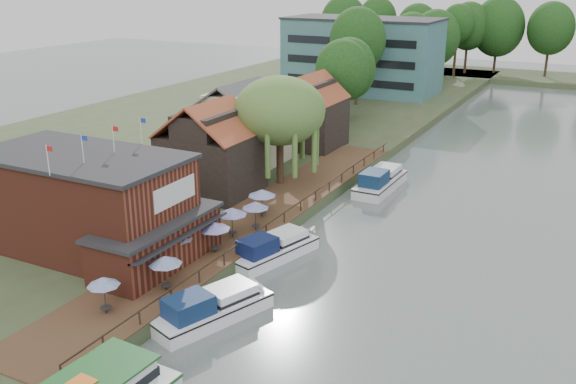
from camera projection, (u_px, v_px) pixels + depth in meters
The scene contains 26 objects.
ground at pixel (285, 302), 41.96m from camera, with size 260.00×260.00×0.00m, color #515E59.
land_bank at pixel (207, 132), 84.23m from camera, with size 50.00×140.00×1.00m, color #384728.
quay_deck at pixel (256, 217), 53.49m from camera, with size 6.00×50.00×0.10m, color #47301E.
quay_rail at pixel (287, 216), 52.59m from camera, with size 0.20×49.00×1.00m, color black, non-canonical shape.
pub at pixel (105, 206), 45.70m from camera, with size 20.00×11.00×7.30m, color maroon, non-canonical shape.
hotel_block at pixel (362, 55), 107.93m from camera, with size 25.40×12.40×12.30m, color #38666B, non-canonical shape.
cottage_a at pixel (211, 148), 58.53m from camera, with size 8.60×7.60×8.50m, color black, non-canonical shape.
cottage_b at pixel (240, 123), 68.22m from camera, with size 9.60×8.60×8.50m, color beige, non-canonical shape.
cottage_c at pixel (310, 111), 74.03m from camera, with size 7.60×7.60×8.50m, color black, non-canonical shape.
willow at pixel (280, 131), 60.44m from camera, with size 8.60×8.60×10.43m, color #476B2D, non-canonical shape.
umbrella_0 at pixel (105, 295), 38.08m from camera, with size 1.98×1.98×2.38m, color navy, non-canonical shape.
umbrella_1 at pixel (166, 273), 40.86m from camera, with size 2.21×2.21×2.38m, color navy, non-canonical shape.
umbrella_2 at pixel (179, 248), 44.56m from camera, with size 2.04×2.04×2.38m, color navy, non-canonical shape.
umbrella_3 at pixel (214, 237), 46.35m from camera, with size 2.43×2.43×2.38m, color navy, non-canonical shape.
umbrella_4 at pixel (232, 222), 49.09m from camera, with size 2.34×2.34×2.38m, color #1A1C93, non-canonical shape.
umbrella_5 at pixel (256, 216), 50.44m from camera, with size 2.14×2.14×2.38m, color navy, non-canonical shape.
umbrella_6 at pixel (262, 203), 53.21m from camera, with size 2.35×2.35×2.38m, color #1B3696, non-canonical shape.
cruiser_0 at pixel (212, 304), 39.45m from camera, with size 2.98×9.22×2.21m, color white, non-canonical shape.
cruiser_1 at pixel (274, 246), 47.95m from camera, with size 2.90×8.98×2.14m, color white, non-canonical shape.
cruiser_2 at pixel (381, 178), 63.15m from camera, with size 3.16×9.78×2.37m, color silver, non-canonical shape.
bank_tree_0 at pixel (342, 87), 80.04m from camera, with size 6.74×6.74×11.72m, color #143811, non-canonical shape.
bank_tree_1 at pixel (348, 78), 87.92m from camera, with size 7.41×7.41×11.14m, color #143811, non-canonical shape.
bank_tree_2 at pixel (357, 56), 96.61m from camera, with size 8.45×8.45×14.66m, color #143811, non-canonical shape.
bank_tree_3 at pixel (411, 49), 113.28m from camera, with size 8.19×8.19×12.85m, color #143811, non-canonical shape.
bank_tree_4 at pixel (435, 45), 118.91m from camera, with size 8.95×8.95×13.02m, color #143811, non-canonical shape.
bank_tree_5 at pixel (456, 40), 123.41m from camera, with size 6.44×6.44×13.73m, color #143811, non-canonical shape.
Camera 1 is at (17.38, -33.01, 20.51)m, focal length 40.00 mm.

